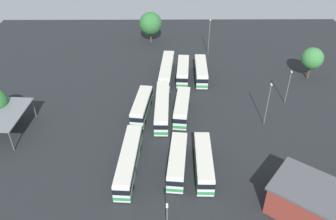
{
  "coord_description": "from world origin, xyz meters",
  "views": [
    {
      "loc": [
        -57.05,
        1.07,
        40.42
      ],
      "look_at": [
        -0.56,
        0.68,
        1.55
      ],
      "focal_mm": 37.02,
      "sensor_mm": 36.0,
      "label": 1
    }
  ],
  "objects_px": {
    "lamp_post_near_entrance": "(209,36)",
    "tree_south_edge": "(312,58)",
    "depot_building": "(313,202)",
    "bus_row1_slot2": "(162,107)",
    "bus_row2_slot0": "(201,71)",
    "bus_row1_slot3": "(142,106)",
    "bus_row2_slot2": "(167,70)",
    "bus_row0_slot1": "(177,161)",
    "bus_row0_slot0": "(203,162)",
    "tree_east_edge": "(150,24)",
    "bus_row2_slot1": "(183,71)",
    "lamp_post_far_corner": "(268,103)",
    "lamp_post_mid_lot": "(288,86)",
    "bus_row1_slot1": "(182,107)",
    "maintenance_shelter": "(3,114)",
    "bus_row0_slot3": "(129,160)"
  },
  "relations": [
    {
      "from": "bus_row0_slot3",
      "to": "lamp_post_far_corner",
      "type": "distance_m",
      "value": 28.03
    },
    {
      "from": "bus_row1_slot3",
      "to": "bus_row2_slot2",
      "type": "relative_size",
      "value": 0.75
    },
    {
      "from": "lamp_post_far_corner",
      "to": "bus_row0_slot1",
      "type": "bearing_deg",
      "value": 125.59
    },
    {
      "from": "bus_row2_slot0",
      "to": "bus_row1_slot2",
      "type": "bearing_deg",
      "value": 149.12
    },
    {
      "from": "bus_row1_slot1",
      "to": "bus_row2_slot0",
      "type": "relative_size",
      "value": 0.96
    },
    {
      "from": "bus_row0_slot1",
      "to": "bus_row2_slot2",
      "type": "bearing_deg",
      "value": 2.97
    },
    {
      "from": "bus_row2_slot2",
      "to": "bus_row0_slot1",
      "type": "bearing_deg",
      "value": -177.03
    },
    {
      "from": "depot_building",
      "to": "bus_row1_slot3",
      "type": "bearing_deg",
      "value": 45.08
    },
    {
      "from": "bus_row2_slot0",
      "to": "bus_row0_slot1",
      "type": "bearing_deg",
      "value": 168.15
    },
    {
      "from": "bus_row2_slot1",
      "to": "tree_south_edge",
      "type": "bearing_deg",
      "value": -90.76
    },
    {
      "from": "bus_row0_slot1",
      "to": "bus_row1_slot2",
      "type": "distance_m",
      "value": 15.85
    },
    {
      "from": "bus_row2_slot1",
      "to": "maintenance_shelter",
      "type": "height_order",
      "value": "maintenance_shelter"
    },
    {
      "from": "bus_row0_slot3",
      "to": "tree_south_edge",
      "type": "relative_size",
      "value": 1.95
    },
    {
      "from": "bus_row2_slot0",
      "to": "tree_east_edge",
      "type": "bearing_deg",
      "value": 30.48
    },
    {
      "from": "bus_row2_slot1",
      "to": "lamp_post_far_corner",
      "type": "height_order",
      "value": "lamp_post_far_corner"
    },
    {
      "from": "lamp_post_near_entrance",
      "to": "tree_south_edge",
      "type": "xyz_separation_m",
      "value": [
        -13.53,
        -22.27,
        0.02
      ]
    },
    {
      "from": "bus_row1_slot3",
      "to": "depot_building",
      "type": "xyz_separation_m",
      "value": [
        -25.22,
        -25.29,
        0.66
      ]
    },
    {
      "from": "bus_row1_slot1",
      "to": "lamp_post_mid_lot",
      "type": "height_order",
      "value": "lamp_post_mid_lot"
    },
    {
      "from": "bus_row0_slot1",
      "to": "bus_row1_slot1",
      "type": "xyz_separation_m",
      "value": [
        15.51,
        -1.37,
        -0.0
      ]
    },
    {
      "from": "bus_row0_slot0",
      "to": "tree_east_edge",
      "type": "xyz_separation_m",
      "value": [
        52.31,
        10.27,
        3.65
      ]
    },
    {
      "from": "bus_row0_slot0",
      "to": "depot_building",
      "type": "relative_size",
      "value": 0.84
    },
    {
      "from": "depot_building",
      "to": "maintenance_shelter",
      "type": "xyz_separation_m",
      "value": [
        19.57,
        50.17,
        1.52
      ]
    },
    {
      "from": "bus_row1_slot2",
      "to": "bus_row2_slot0",
      "type": "relative_size",
      "value": 1.29
    },
    {
      "from": "maintenance_shelter",
      "to": "bus_row2_slot2",
      "type": "bearing_deg",
      "value": -55.12
    },
    {
      "from": "lamp_post_near_entrance",
      "to": "bus_row1_slot1",
      "type": "bearing_deg",
      "value": 163.92
    },
    {
      "from": "lamp_post_near_entrance",
      "to": "tree_east_edge",
      "type": "relative_size",
      "value": 1.09
    },
    {
      "from": "bus_row2_slot0",
      "to": "lamp_post_mid_lot",
      "type": "relative_size",
      "value": 1.54
    },
    {
      "from": "bus_row1_slot2",
      "to": "bus_row0_slot0",
      "type": "bearing_deg",
      "value": -156.96
    },
    {
      "from": "tree_east_edge",
      "to": "bus_row2_slot0",
      "type": "bearing_deg",
      "value": -149.52
    },
    {
      "from": "bus_row0_slot1",
      "to": "bus_row1_slot3",
      "type": "height_order",
      "value": "same"
    },
    {
      "from": "bus_row2_slot1",
      "to": "tree_south_edge",
      "type": "relative_size",
      "value": 1.43
    },
    {
      "from": "bus_row0_slot3",
      "to": "bus_row2_slot0",
      "type": "xyz_separation_m",
      "value": [
        30.57,
        -14.32,
        -0.0
      ]
    },
    {
      "from": "bus_row0_slot0",
      "to": "bus_row2_slot0",
      "type": "height_order",
      "value": "same"
    },
    {
      "from": "bus_row1_slot2",
      "to": "bus_row2_slot0",
      "type": "height_order",
      "value": "same"
    },
    {
      "from": "bus_row2_slot0",
      "to": "tree_east_edge",
      "type": "xyz_separation_m",
      "value": [
        21.26,
        12.51,
        3.65
      ]
    },
    {
      "from": "bus_row1_slot2",
      "to": "lamp_post_far_corner",
      "type": "height_order",
      "value": "lamp_post_far_corner"
    },
    {
      "from": "bus_row2_slot2",
      "to": "lamp_post_mid_lot",
      "type": "relative_size",
      "value": 2.01
    },
    {
      "from": "bus_row0_slot3",
      "to": "bus_row1_slot1",
      "type": "xyz_separation_m",
      "value": [
        15.34,
        -9.24,
        -0.0
      ]
    },
    {
      "from": "bus_row2_slot1",
      "to": "lamp_post_far_corner",
      "type": "relative_size",
      "value": 1.23
    },
    {
      "from": "bus_row0_slot0",
      "to": "tree_south_edge",
      "type": "relative_size",
      "value": 1.52
    },
    {
      "from": "depot_building",
      "to": "tree_south_edge",
      "type": "relative_size",
      "value": 1.81
    },
    {
      "from": "bus_row1_slot3",
      "to": "bus_row2_slot0",
      "type": "xyz_separation_m",
      "value": [
        14.76,
        -13.11,
        0.0
      ]
    },
    {
      "from": "bus_row2_slot1",
      "to": "tree_south_edge",
      "type": "xyz_separation_m",
      "value": [
        -0.39,
        -29.63,
        3.32
      ]
    },
    {
      "from": "bus_row0_slot0",
      "to": "bus_row2_slot0",
      "type": "xyz_separation_m",
      "value": [
        31.04,
        -2.24,
        -0.0
      ]
    },
    {
      "from": "bus_row2_slot1",
      "to": "lamp_post_mid_lot",
      "type": "bearing_deg",
      "value": -117.26
    },
    {
      "from": "bus_row2_slot0",
      "to": "bus_row2_slot2",
      "type": "distance_m",
      "value": 8.08
    },
    {
      "from": "bus_row0_slot1",
      "to": "lamp_post_far_corner",
      "type": "relative_size",
      "value": 1.26
    },
    {
      "from": "lamp_post_mid_lot",
      "to": "bus_row1_slot1",
      "type": "bearing_deg",
      "value": 101.15
    },
    {
      "from": "bus_row1_slot2",
      "to": "tree_south_edge",
      "type": "xyz_separation_m",
      "value": [
        14.76,
        -34.4,
        3.32
      ]
    },
    {
      "from": "bus_row1_slot1",
      "to": "bus_row1_slot3",
      "type": "height_order",
      "value": "same"
    }
  ]
}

